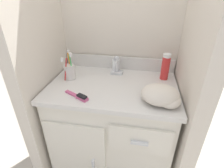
% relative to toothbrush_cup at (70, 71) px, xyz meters
% --- Properties ---
extents(ground_plane, '(6.00, 6.00, 0.00)m').
position_rel_toothbrush_cup_xyz_m(ground_plane, '(0.32, -0.04, -0.87)').
color(ground_plane, '#ADA393').
extents(wall_back, '(1.03, 0.08, 2.20)m').
position_rel_toothbrush_cup_xyz_m(wall_back, '(0.32, 0.29, 0.23)').
color(wall_back, beige).
rests_on(wall_back, ground_plane).
extents(wall_left, '(0.08, 0.65, 2.20)m').
position_rel_toothbrush_cup_xyz_m(wall_left, '(-0.16, -0.04, 0.23)').
color(wall_left, beige).
rests_on(wall_left, ground_plane).
extents(wall_right, '(0.08, 0.65, 2.20)m').
position_rel_toothbrush_cup_xyz_m(wall_right, '(0.79, -0.04, 0.23)').
color(wall_right, beige).
rests_on(wall_right, ground_plane).
extents(vanity, '(0.85, 0.58, 0.81)m').
position_rel_toothbrush_cup_xyz_m(vanity, '(0.31, -0.04, -0.44)').
color(vanity, silver).
rests_on(vanity, ground_plane).
extents(backsplash, '(0.85, 0.02, 0.10)m').
position_rel_toothbrush_cup_xyz_m(backsplash, '(0.32, 0.24, -0.01)').
color(backsplash, silver).
rests_on(backsplash, vanity).
extents(sink_faucet, '(0.09, 0.09, 0.14)m').
position_rel_toothbrush_cup_xyz_m(sink_faucet, '(0.32, 0.14, -0.01)').
color(sink_faucet, silver).
rests_on(sink_faucet, vanity).
extents(toothbrush_cup, '(0.08, 0.10, 0.20)m').
position_rel_toothbrush_cup_xyz_m(toothbrush_cup, '(0.00, 0.00, 0.00)').
color(toothbrush_cup, silver).
rests_on(toothbrush_cup, vanity).
extents(soap_dispenser, '(0.06, 0.06, 0.13)m').
position_rel_toothbrush_cup_xyz_m(soap_dispenser, '(0.30, 0.17, -0.00)').
color(soap_dispenser, white).
rests_on(soap_dispenser, vanity).
extents(shaving_cream_can, '(0.06, 0.06, 0.18)m').
position_rel_toothbrush_cup_xyz_m(shaving_cream_can, '(0.66, 0.11, 0.04)').
color(shaving_cream_can, red).
rests_on(shaving_cream_can, vanity).
extents(hairbrush, '(0.17, 0.10, 0.03)m').
position_rel_toothbrush_cup_xyz_m(hairbrush, '(0.15, -0.23, -0.05)').
color(hairbrush, '#C1517F').
rests_on(hairbrush, vanity).
extents(hand_towel, '(0.22, 0.18, 0.10)m').
position_rel_toothbrush_cup_xyz_m(hand_towel, '(0.62, -0.20, -0.01)').
color(hand_towel, beige).
rests_on(hand_towel, vanity).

